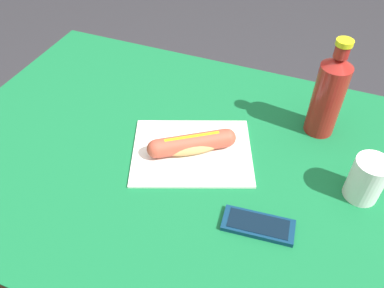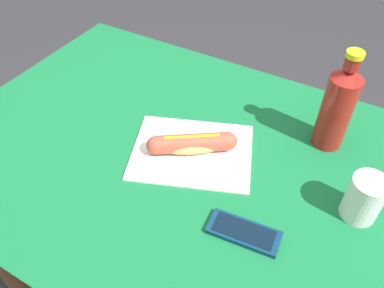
% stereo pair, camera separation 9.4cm
% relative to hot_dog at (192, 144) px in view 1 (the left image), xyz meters
% --- Properties ---
extents(ground_plane, '(6.00, 6.00, 0.00)m').
position_rel_hot_dog_xyz_m(ground_plane, '(-0.01, -0.02, -0.77)').
color(ground_plane, '#2D2D33').
rests_on(ground_plane, ground).
extents(dining_table, '(1.24, 0.87, 0.74)m').
position_rel_hot_dog_xyz_m(dining_table, '(-0.01, -0.02, -0.16)').
color(dining_table, brown).
rests_on(dining_table, ground).
extents(paper_wrapper, '(0.36, 0.32, 0.01)m').
position_rel_hot_dog_xyz_m(paper_wrapper, '(0.00, 0.00, -0.03)').
color(paper_wrapper, white).
rests_on(paper_wrapper, dining_table).
extents(hot_dog, '(0.19, 0.14, 0.05)m').
position_rel_hot_dog_xyz_m(hot_dog, '(0.00, 0.00, 0.00)').
color(hot_dog, tan).
rests_on(hot_dog, paper_wrapper).
extents(cell_phone, '(0.15, 0.08, 0.01)m').
position_rel_hot_dog_xyz_m(cell_phone, '(0.21, -0.15, -0.02)').
color(cell_phone, '#0A2D4C').
rests_on(cell_phone, dining_table).
extents(soda_bottle, '(0.08, 0.08, 0.26)m').
position_rel_hot_dog_xyz_m(soda_bottle, '(0.28, 0.20, 0.08)').
color(soda_bottle, maroon).
rests_on(soda_bottle, dining_table).
extents(drinking_cup, '(0.08, 0.08, 0.11)m').
position_rel_hot_dog_xyz_m(drinking_cup, '(0.40, 0.02, 0.02)').
color(drinking_cup, white).
rests_on(drinking_cup, dining_table).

